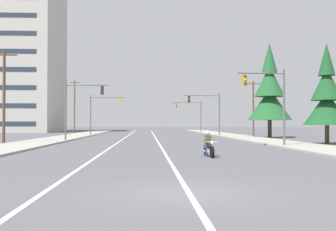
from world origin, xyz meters
name	(u,v)px	position (x,y,z in m)	size (l,w,h in m)	color
ground_plane	(184,193)	(0.00, 0.00, 0.00)	(400.00, 400.00, 0.00)	#515156
lane_stripe_center	(155,137)	(0.12, 45.00, 0.00)	(0.16, 100.00, 0.01)	beige
lane_stripe_left	(126,137)	(-3.80, 45.00, 0.00)	(0.16, 100.00, 0.01)	beige
sidewalk_kerb_right	(246,138)	(11.29, 40.00, 0.07)	(4.40, 110.00, 0.14)	#9E998E
sidewalk_kerb_left	(62,138)	(-11.29, 40.00, 0.07)	(4.40, 110.00, 0.14)	#9E998E
motorcycle_with_rider	(209,146)	(2.45, 11.93, 0.59)	(0.70, 2.19, 1.46)	black
traffic_signal_near_right	(271,96)	(8.87, 21.35, 4.03)	(3.88, 0.56, 6.20)	#56565B
traffic_signal_near_left	(78,102)	(-8.14, 32.36, 4.08)	(4.54, 0.37, 6.20)	#56565B
traffic_signal_mid_right	(209,108)	(7.91, 48.17, 4.12)	(5.25, 0.51, 6.20)	#56565B
traffic_signal_mid_left	(101,109)	(-8.08, 53.30, 4.13)	(5.36, 0.37, 6.20)	#56565B
traffic_signal_far_right	(192,111)	(7.73, 68.36, 4.15)	(5.75, 0.57, 6.20)	#56565B
utility_pole_left_near	(4,95)	(-14.07, 27.54, 4.49)	(2.30, 0.26, 8.54)	#4C3828
utility_pole_right_far	(253,107)	(14.88, 50.12, 4.28)	(2.02, 0.26, 8.17)	brown
utility_pole_left_far	(75,106)	(-14.79, 69.09, 5.21)	(1.86, 0.26, 10.05)	brown
conifer_tree_right_verge_near	(327,97)	(15.28, 25.63, 4.21)	(4.18, 4.18, 9.19)	#4C3828
conifer_tree_right_verge_far	(270,94)	(14.87, 41.83, 5.68)	(5.63, 5.63, 12.39)	#423023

